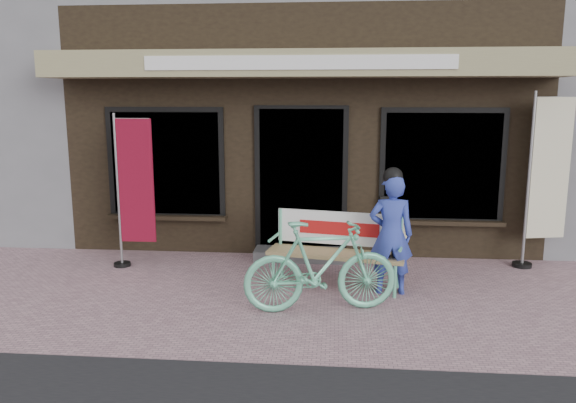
# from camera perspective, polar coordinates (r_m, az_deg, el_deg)

# --- Properties ---
(ground) EXTENTS (70.00, 70.00, 0.00)m
(ground) POSITION_cam_1_polar(r_m,az_deg,el_deg) (6.52, 0.14, -10.27)
(ground) COLOR #AA828B
(ground) RESTS_ON ground
(storefront) EXTENTS (7.00, 6.77, 6.00)m
(storefront) POSITION_cam_1_polar(r_m,az_deg,el_deg) (11.06, 2.41, 14.11)
(storefront) COLOR black
(storefront) RESTS_ON ground
(bench) EXTENTS (1.73, 0.74, 0.91)m
(bench) POSITION_cam_1_polar(r_m,az_deg,el_deg) (7.00, 5.02, -4.25)
(bench) COLOR #65C59B
(bench) RESTS_ON ground
(person) EXTENTS (0.53, 0.35, 1.52)m
(person) POSITION_cam_1_polar(r_m,az_deg,el_deg) (6.75, 10.43, -3.08)
(person) COLOR #3040A6
(person) RESTS_ON ground
(bicycle) EXTENTS (1.75, 0.81, 1.01)m
(bicycle) POSITION_cam_1_polar(r_m,az_deg,el_deg) (6.15, 3.35, -6.60)
(bicycle) COLOR #65C59B
(bicycle) RESTS_ON ground
(nobori_red) EXTENTS (0.62, 0.23, 2.11)m
(nobori_red) POSITION_cam_1_polar(r_m,az_deg,el_deg) (7.88, -15.45, 1.22)
(nobori_red) COLOR gray
(nobori_red) RESTS_ON ground
(nobori_cream) EXTENTS (0.71, 0.31, 2.40)m
(nobori_cream) POSITION_cam_1_polar(r_m,az_deg,el_deg) (8.35, 24.71, 2.17)
(nobori_cream) COLOR gray
(nobori_cream) RESTS_ON ground
(menu_stand) EXTENTS (0.46, 0.21, 0.92)m
(menu_stand) POSITION_cam_1_polar(r_m,az_deg,el_deg) (8.32, 10.67, -2.44)
(menu_stand) COLOR black
(menu_stand) RESTS_ON ground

